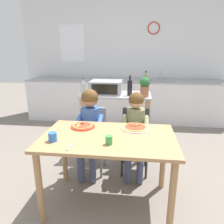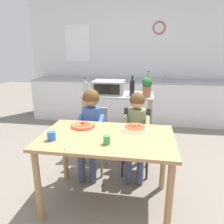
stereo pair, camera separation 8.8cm
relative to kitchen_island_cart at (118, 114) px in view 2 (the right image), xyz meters
name	(u,v)px [view 2 (the right image)]	position (x,y,z in m)	size (l,w,h in m)	color
ground_plane	(121,149)	(0.05, 0.01, -0.60)	(12.20, 12.20, 0.00)	slate
back_wall_tiled	(132,57)	(0.04, 1.89, 0.75)	(4.72, 0.14, 2.70)	silver
kitchen_counter	(129,100)	(0.05, 1.49, -0.15)	(4.25, 0.60, 1.09)	silver
kitchen_island_cart	(118,114)	(0.00, 0.00, 0.00)	(1.02, 0.52, 0.91)	#B7BABF
toaster_oven	(109,87)	(-0.15, 0.01, 0.40)	(0.46, 0.37, 0.19)	#999BA0
bottle_dark_olive_oil	(132,88)	(0.20, -0.08, 0.42)	(0.07, 0.07, 0.28)	black
bottle_squat_spirits	(148,85)	(0.42, 0.01, 0.45)	(0.06, 0.06, 0.34)	olive
bottle_tall_green_wine	(86,88)	(-0.45, -0.16, 0.41)	(0.07, 0.07, 0.25)	#ADB7B2
potted_herb_plant	(147,86)	(0.41, -0.15, 0.46)	(0.14, 0.14, 0.27)	#9E5B3D
dining_table	(107,147)	(0.05, -1.21, 0.04)	(1.27, 0.78, 0.75)	#AD7F51
dining_chair_left	(93,134)	(-0.25, -0.57, -0.12)	(0.36, 0.36, 0.81)	gray
dining_chair_right	(136,136)	(0.30, -0.52, -0.12)	(0.36, 0.36, 0.81)	#333338
child_in_blue_striped_shirt	(91,121)	(-0.25, -0.69, 0.10)	(0.32, 0.42, 1.07)	#424C6B
child_in_olive_shirt	(136,125)	(0.30, -0.64, 0.07)	(0.32, 0.42, 1.04)	#424C6B
pizza_plate_red_rimmed	(83,126)	(-0.25, -1.01, 0.17)	(0.25, 0.25, 0.03)	red
pizza_plate_white	(135,128)	(0.30, -0.99, 0.17)	(0.28, 0.28, 0.03)	white
drinking_cup_green	(107,140)	(0.08, -1.39, 0.19)	(0.06, 0.06, 0.08)	green
drinking_cup_blue	(52,136)	(-0.43, -1.38, 0.19)	(0.08, 0.08, 0.08)	blue
serving_spoon	(68,146)	(-0.24, -1.49, 0.16)	(0.01, 0.01, 0.14)	#B7BABF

